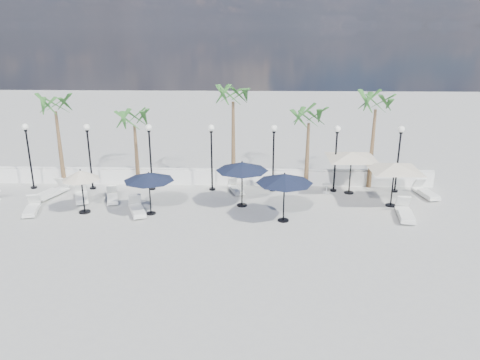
{
  "coord_description": "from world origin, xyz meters",
  "views": [
    {
      "loc": [
        2.37,
        -19.03,
        9.06
      ],
      "look_at": [
        1.69,
        3.84,
        1.5
      ],
      "focal_mm": 35.0,
      "sensor_mm": 36.0,
      "label": 1
    }
  ],
  "objects_px": {
    "parasol_navy_mid": "(242,167)",
    "parasol_cream_sq_b": "(395,163)",
    "lounger_3": "(81,196)",
    "lounger_4": "(137,209)",
    "parasol_navy_left": "(149,177)",
    "parasol_cream_small": "(81,176)",
    "lounger_2": "(32,208)",
    "parasol_navy_right": "(285,179)",
    "lounger_6": "(405,213)",
    "lounger_0": "(51,192)",
    "lounger_7": "(426,192)",
    "parasol_cream_sq_a": "(352,152)",
    "lounger_5": "(236,189)",
    "lounger_1": "(112,197)"
  },
  "relations": [
    {
      "from": "parasol_navy_left",
      "to": "lounger_7",
      "type": "bearing_deg",
      "value": 11.34
    },
    {
      "from": "lounger_0",
      "to": "parasol_cream_sq_b",
      "type": "xyz_separation_m",
      "value": [
        18.52,
        -0.9,
        2.08
      ]
    },
    {
      "from": "lounger_4",
      "to": "lounger_5",
      "type": "bearing_deg",
      "value": 12.67
    },
    {
      "from": "parasol_navy_right",
      "to": "lounger_7",
      "type": "bearing_deg",
      "value": 24.26
    },
    {
      "from": "lounger_3",
      "to": "parasol_navy_mid",
      "type": "bearing_deg",
      "value": -25.06
    },
    {
      "from": "lounger_5",
      "to": "parasol_navy_right",
      "type": "height_order",
      "value": "parasol_navy_right"
    },
    {
      "from": "lounger_6",
      "to": "lounger_7",
      "type": "bearing_deg",
      "value": 64.18
    },
    {
      "from": "lounger_2",
      "to": "parasol_navy_right",
      "type": "bearing_deg",
      "value": -17.31
    },
    {
      "from": "lounger_6",
      "to": "parasol_cream_sq_a",
      "type": "xyz_separation_m",
      "value": [
        -2.07,
        3.59,
        2.14
      ]
    },
    {
      "from": "lounger_1",
      "to": "parasol_navy_mid",
      "type": "height_order",
      "value": "parasol_navy_mid"
    },
    {
      "from": "lounger_0",
      "to": "parasol_cream_small",
      "type": "relative_size",
      "value": 0.97
    },
    {
      "from": "parasol_navy_mid",
      "to": "parasol_cream_small",
      "type": "height_order",
      "value": "parasol_navy_mid"
    },
    {
      "from": "parasol_cream_sq_a",
      "to": "lounger_0",
      "type": "bearing_deg",
      "value": -176.4
    },
    {
      "from": "lounger_1",
      "to": "parasol_cream_sq_b",
      "type": "distance_m",
      "value": 15.07
    },
    {
      "from": "lounger_3",
      "to": "parasol_navy_mid",
      "type": "xyz_separation_m",
      "value": [
        8.77,
        -0.54,
        1.91
      ]
    },
    {
      "from": "parasol_cream_sq_a",
      "to": "lounger_3",
      "type": "bearing_deg",
      "value": -173.78
    },
    {
      "from": "lounger_5",
      "to": "lounger_6",
      "type": "xyz_separation_m",
      "value": [
        8.51,
        -3.56,
        0.06
      ]
    },
    {
      "from": "lounger_6",
      "to": "parasol_navy_mid",
      "type": "xyz_separation_m",
      "value": [
        -8.11,
        1.43,
        1.89
      ]
    },
    {
      "from": "parasol_navy_right",
      "to": "parasol_cream_small",
      "type": "xyz_separation_m",
      "value": [
        -10.07,
        0.79,
        -0.19
      ]
    },
    {
      "from": "parasol_cream_sq_a",
      "to": "parasol_cream_sq_b",
      "type": "distance_m",
      "value": 2.67
    },
    {
      "from": "lounger_0",
      "to": "parasol_cream_sq_a",
      "type": "bearing_deg",
      "value": 22.84
    },
    {
      "from": "lounger_2",
      "to": "lounger_3",
      "type": "xyz_separation_m",
      "value": [
        1.91,
        1.85,
        0.02
      ]
    },
    {
      "from": "lounger_4",
      "to": "lounger_6",
      "type": "height_order",
      "value": "lounger_6"
    },
    {
      "from": "lounger_3",
      "to": "parasol_navy_right",
      "type": "relative_size",
      "value": 0.76
    },
    {
      "from": "lounger_3",
      "to": "lounger_4",
      "type": "relative_size",
      "value": 1.01
    },
    {
      "from": "lounger_2",
      "to": "lounger_5",
      "type": "distance_m",
      "value": 10.83
    },
    {
      "from": "lounger_2",
      "to": "parasol_navy_left",
      "type": "bearing_deg",
      "value": -13.89
    },
    {
      "from": "lounger_2",
      "to": "lounger_6",
      "type": "xyz_separation_m",
      "value": [
        18.79,
        -0.12,
        0.04
      ]
    },
    {
      "from": "lounger_4",
      "to": "parasol_navy_left",
      "type": "relative_size",
      "value": 0.82
    },
    {
      "from": "lounger_3",
      "to": "parasol_cream_small",
      "type": "height_order",
      "value": "parasol_cream_small"
    },
    {
      "from": "lounger_2",
      "to": "lounger_6",
      "type": "height_order",
      "value": "lounger_6"
    },
    {
      "from": "parasol_navy_mid",
      "to": "parasol_cream_sq_b",
      "type": "height_order",
      "value": "parasol_cream_sq_b"
    },
    {
      "from": "lounger_1",
      "to": "parasol_cream_small",
      "type": "distance_m",
      "value": 2.59
    },
    {
      "from": "lounger_2",
      "to": "parasol_navy_left",
      "type": "relative_size",
      "value": 0.78
    },
    {
      "from": "lounger_1",
      "to": "lounger_4",
      "type": "bearing_deg",
      "value": -61.65
    },
    {
      "from": "lounger_2",
      "to": "parasol_cream_sq_a",
      "type": "xyz_separation_m",
      "value": [
        16.72,
        3.47,
        2.17
      ]
    },
    {
      "from": "lounger_2",
      "to": "lounger_6",
      "type": "relative_size",
      "value": 0.87
    },
    {
      "from": "lounger_0",
      "to": "lounger_3",
      "type": "bearing_deg",
      "value": 2.55
    },
    {
      "from": "lounger_6",
      "to": "lounger_3",
      "type": "bearing_deg",
      "value": -178.75
    },
    {
      "from": "lounger_7",
      "to": "parasol_cream_small",
      "type": "relative_size",
      "value": 0.92
    },
    {
      "from": "lounger_3",
      "to": "lounger_7",
      "type": "relative_size",
      "value": 0.99
    },
    {
      "from": "lounger_1",
      "to": "lounger_3",
      "type": "xyz_separation_m",
      "value": [
        -1.71,
        0.07,
        0.04
      ]
    },
    {
      "from": "lounger_1",
      "to": "parasol_navy_right",
      "type": "bearing_deg",
      "value": -32.3
    },
    {
      "from": "lounger_1",
      "to": "lounger_2",
      "type": "distance_m",
      "value": 4.04
    },
    {
      "from": "lounger_2",
      "to": "lounger_7",
      "type": "xyz_separation_m",
      "value": [
        20.88,
        3.02,
        0.02
      ]
    },
    {
      "from": "lounger_3",
      "to": "lounger_7",
      "type": "bearing_deg",
      "value": -18.01
    },
    {
      "from": "lounger_3",
      "to": "parasol_navy_left",
      "type": "xyz_separation_m",
      "value": [
        4.19,
        -1.8,
        1.71
      ]
    },
    {
      "from": "lounger_0",
      "to": "lounger_7",
      "type": "xyz_separation_m",
      "value": [
        20.86,
        0.6,
        -0.01
      ]
    },
    {
      "from": "lounger_7",
      "to": "lounger_2",
      "type": "bearing_deg",
      "value": 177.08
    },
    {
      "from": "lounger_3",
      "to": "lounger_5",
      "type": "relative_size",
      "value": 1.18
    }
  ]
}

